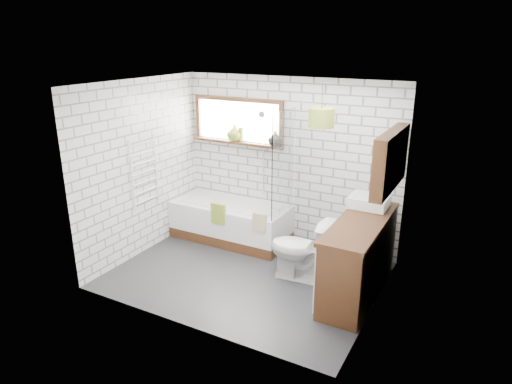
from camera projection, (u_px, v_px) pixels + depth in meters
The scene contains 22 objects.
floor at pixel (246, 275), 6.11m from camera, with size 3.40×2.60×0.01m, color #252529.
ceiling at pixel (245, 84), 5.30m from camera, with size 3.40×2.60×0.01m, color white.
wall_back at pixel (289, 162), 6.79m from camera, with size 3.40×0.01×2.50m, color white.
wall_front at pixel (182, 221), 4.62m from camera, with size 3.40×0.01×2.50m, color white.
wall_left at pixel (141, 168), 6.48m from camera, with size 0.01×2.60×2.50m, color white.
wall_right at pixel (382, 209), 4.94m from camera, with size 0.01×2.60×2.50m, color white.
window at pixel (238, 121), 6.96m from camera, with size 1.52×0.16×0.68m, color #331B0E.
towel_radiator at pixel (144, 172), 6.47m from camera, with size 0.06×0.52×1.00m, color white.
mirror_cabinet at pixel (390, 160), 5.35m from camera, with size 0.16×1.20×0.70m, color #331B0E.
shower_riser at pixel (264, 153), 6.90m from camera, with size 0.02×0.02×1.30m, color silver.
bathtub at pixel (231, 221), 7.12m from camera, with size 1.81×0.80×0.59m, color white.
shower_screen at pixel (284, 164), 6.38m from camera, with size 0.02×0.72×1.50m, color white.
towel_green at pixel (218, 214), 6.68m from camera, with size 0.23×0.06×0.31m, color olive.
towel_beige at pixel (260, 222), 6.37m from camera, with size 0.20×0.05×0.27m, color tan.
vanity at pixel (359, 257), 5.54m from camera, with size 0.54×1.68×0.96m, color #331B0E.
basin at pixel (369, 201), 5.81m from camera, with size 0.47×0.41×0.14m, color white.
tap at pixel (382, 199), 5.72m from camera, with size 0.03×0.03×0.15m, color silver.
toilet at pixel (301, 249), 5.89m from camera, with size 0.82×0.47×0.84m, color white.
vase_olive at pixel (235, 134), 7.01m from camera, with size 0.25×0.25×0.26m, color olive.
vase_dark at pixel (275, 140), 6.71m from camera, with size 0.21×0.21×0.21m, color black.
bottle at pixel (241, 136), 6.97m from camera, with size 0.07×0.07×0.22m, color olive.
pendant at pixel (321, 118), 5.49m from camera, with size 0.31×0.31×0.23m, color olive.
Camera 1 is at (2.70, -4.71, 3.02)m, focal length 32.00 mm.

